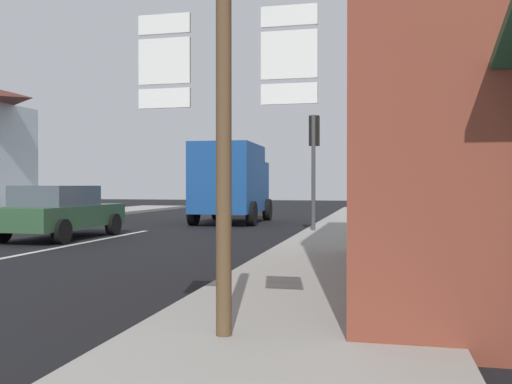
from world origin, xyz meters
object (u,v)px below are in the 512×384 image
delivery_truck (232,181)px  route_sign_post (224,137)px  sedan_far (60,211)px  traffic_light_near_right (314,147)px

delivery_truck → route_sign_post: route_sign_post is taller
sedan_far → route_sign_post: (7.33, -9.09, 1.15)m
delivery_truck → route_sign_post: (4.40, -16.39, 0.26)m
traffic_light_near_right → route_sign_post: bearing=-87.0°
route_sign_post → sedan_far: bearing=128.9°
delivery_truck → route_sign_post: bearing=-75.0°
sedan_far → traffic_light_near_right: traffic_light_near_right is taller
delivery_truck → traffic_light_near_right: size_ratio=1.42×
sedan_far → traffic_light_near_right: size_ratio=1.18×
sedan_far → traffic_light_near_right: 7.54m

